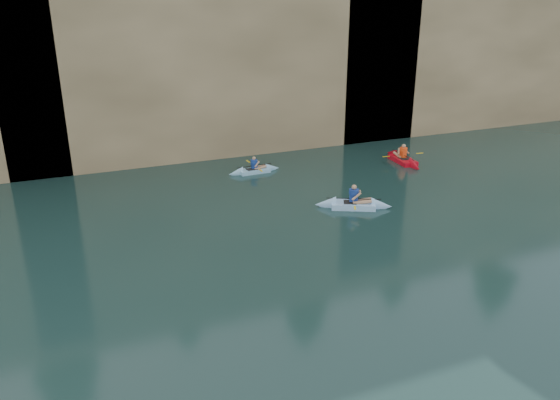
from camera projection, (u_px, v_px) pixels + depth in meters
name	position (u px, v px, depth m)	size (l,w,h in m)	color
cliff	(166.00, 40.00, 36.20)	(70.00, 16.00, 12.00)	tan
cliff_slab_center	(228.00, 54.00, 30.64)	(24.00, 2.40, 11.40)	tan
cliff_slab_east	(502.00, 54.00, 38.10)	(26.00, 2.40, 9.84)	tan
sea_cave_center	(128.00, 138.00, 29.38)	(3.50, 1.00, 3.20)	black
sea_cave_east	(355.00, 106.00, 34.18)	(5.00, 1.00, 4.50)	black
kayaker_ltblue_near	(353.00, 204.00, 24.07)	(3.38, 2.37, 1.34)	#97CCFE
kayaker_red_far	(403.00, 159.00, 30.60)	(2.54, 3.58, 1.30)	red
kayaker_ltblue_mid	(254.00, 170.00, 28.82)	(2.89, 2.18, 1.09)	#8CC8EA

